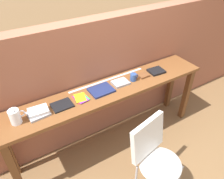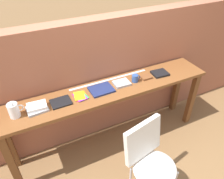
% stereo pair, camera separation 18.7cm
% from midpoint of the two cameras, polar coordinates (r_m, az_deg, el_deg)
% --- Properties ---
extents(ground_plane, '(40.00, 40.00, 0.00)m').
position_cam_midpoint_polar(ground_plane, '(2.92, 4.18, -17.16)').
color(ground_plane, brown).
extents(brick_wall_back, '(6.00, 0.20, 1.59)m').
position_cam_midpoint_polar(brick_wall_back, '(2.78, -1.63, 2.44)').
color(brick_wall_back, '#9E5B42').
rests_on(brick_wall_back, ground).
extents(sideboard, '(2.50, 0.44, 0.88)m').
position_cam_midpoint_polar(sideboard, '(2.57, 1.59, -2.35)').
color(sideboard, brown).
rests_on(sideboard, ground).
extents(chair_white_moulded, '(0.53, 0.54, 0.89)m').
position_cam_midpoint_polar(chair_white_moulded, '(2.29, 12.41, -17.34)').
color(chair_white_moulded, silver).
rests_on(chair_white_moulded, ground).
extents(pitcher_white, '(0.14, 0.10, 0.18)m').
position_cam_midpoint_polar(pitcher_white, '(2.24, -22.12, -5.09)').
color(pitcher_white, white).
rests_on(pitcher_white, sideboard).
extents(book_stack_leftmost, '(0.21, 0.18, 0.06)m').
position_cam_midpoint_polar(book_stack_leftmost, '(2.28, -16.82, -4.61)').
color(book_stack_leftmost, '#9E9EA3').
rests_on(book_stack_leftmost, sideboard).
extents(magazine_cycling, '(0.21, 0.17, 0.02)m').
position_cam_midpoint_polar(magazine_cycling, '(2.32, -11.01, -3.32)').
color(magazine_cycling, black).
rests_on(magazine_cycling, sideboard).
extents(pamphlet_pile_colourful, '(0.16, 0.19, 0.01)m').
position_cam_midpoint_polar(pamphlet_pile_colourful, '(2.37, -6.11, -1.75)').
color(pamphlet_pile_colourful, '#E5334C').
rests_on(pamphlet_pile_colourful, sideboard).
extents(book_open_centre, '(0.27, 0.21, 0.02)m').
position_cam_midpoint_polar(book_open_centre, '(2.45, -0.63, -0.05)').
color(book_open_centre, navy).
rests_on(book_open_centre, sideboard).
extents(book_grey_hardcover, '(0.19, 0.16, 0.03)m').
position_cam_midpoint_polar(book_grey_hardcover, '(2.56, 4.62, 1.60)').
color(book_grey_hardcover, '#9E9EA3').
rests_on(book_grey_hardcover, sideboard).
extents(mug, '(0.11, 0.08, 0.09)m').
position_cam_midpoint_polar(mug, '(2.60, 8.13, 2.88)').
color(mug, '#2D4C8C').
rests_on(mug, sideboard).
extents(leather_journal_brown, '(0.13, 0.10, 0.02)m').
position_cam_midpoint_polar(leather_journal_brown, '(2.71, 10.86, 3.14)').
color(leather_journal_brown, brown).
rests_on(leather_journal_brown, sideboard).
extents(book_repair_rightmost, '(0.21, 0.18, 0.03)m').
position_cam_midpoint_polar(book_repair_rightmost, '(2.82, 14.27, 4.07)').
color(book_repair_rightmost, black).
rests_on(book_repair_rightmost, sideboard).
extents(ruler_metal_back_edge, '(1.01, 0.03, 0.00)m').
position_cam_midpoint_polar(ruler_metal_back_edge, '(2.63, 1.35, 2.56)').
color(ruler_metal_back_edge, silver).
rests_on(ruler_metal_back_edge, sideboard).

